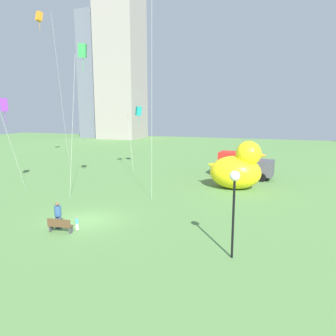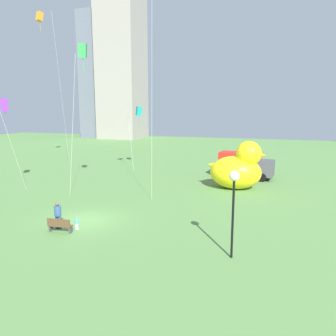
{
  "view_description": "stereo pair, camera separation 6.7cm",
  "coord_description": "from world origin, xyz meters",
  "px_view_note": "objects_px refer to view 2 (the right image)",
  "views": [
    {
      "loc": [
        12.05,
        -18.0,
        7.4
      ],
      "look_at": [
        4.14,
        5.12,
        3.02
      ],
      "focal_mm": 34.41,
      "sensor_mm": 36.0,
      "label": 1
    },
    {
      "loc": [
        12.11,
        -17.98,
        7.4
      ],
      "look_at": [
        4.14,
        5.12,
        3.02
      ],
      "focal_mm": 34.41,
      "sensor_mm": 36.0,
      "label": 2
    }
  ],
  "objects_px": {
    "box_truck": "(245,165)",
    "park_bench": "(60,225)",
    "person_adult": "(58,214)",
    "person_child": "(77,222)",
    "kite_orange": "(40,18)",
    "lamppost": "(234,189)",
    "kite_purple": "(4,105)",
    "kite_green": "(83,52)",
    "kite_teal": "(139,111)",
    "giant_inflatable_duck": "(238,169)"
  },
  "relations": [
    {
      "from": "box_truck",
      "to": "person_adult",
      "type": "bearing_deg",
      "value": -115.96
    },
    {
      "from": "kite_purple",
      "to": "kite_green",
      "type": "bearing_deg",
      "value": 7.21
    },
    {
      "from": "kite_teal",
      "to": "box_truck",
      "type": "bearing_deg",
      "value": -7.73
    },
    {
      "from": "person_adult",
      "to": "kite_purple",
      "type": "bearing_deg",
      "value": 146.73
    },
    {
      "from": "person_adult",
      "to": "kite_orange",
      "type": "bearing_deg",
      "value": 130.19
    },
    {
      "from": "kite_orange",
      "to": "park_bench",
      "type": "bearing_deg",
      "value": -49.71
    },
    {
      "from": "box_truck",
      "to": "kite_orange",
      "type": "distance_m",
      "value": 31.3
    },
    {
      "from": "giant_inflatable_duck",
      "to": "box_truck",
      "type": "height_order",
      "value": "giant_inflatable_duck"
    },
    {
      "from": "giant_inflatable_duck",
      "to": "box_truck",
      "type": "relative_size",
      "value": 0.93
    },
    {
      "from": "person_child",
      "to": "kite_orange",
      "type": "relative_size",
      "value": 0.04
    },
    {
      "from": "lamppost",
      "to": "kite_orange",
      "type": "height_order",
      "value": "kite_orange"
    },
    {
      "from": "box_truck",
      "to": "park_bench",
      "type": "bearing_deg",
      "value": -114.14
    },
    {
      "from": "person_child",
      "to": "park_bench",
      "type": "bearing_deg",
      "value": -132.09
    },
    {
      "from": "person_child",
      "to": "kite_green",
      "type": "relative_size",
      "value": 0.07
    },
    {
      "from": "person_adult",
      "to": "giant_inflatable_duck",
      "type": "bearing_deg",
      "value": 56.92
    },
    {
      "from": "person_child",
      "to": "lamppost",
      "type": "relative_size",
      "value": 0.19
    },
    {
      "from": "person_child",
      "to": "box_truck",
      "type": "distance_m",
      "value": 21.11
    },
    {
      "from": "park_bench",
      "to": "lamppost",
      "type": "xyz_separation_m",
      "value": [
        10.46,
        -0.03,
        3.13
      ]
    },
    {
      "from": "kite_purple",
      "to": "person_adult",
      "type": "bearing_deg",
      "value": -33.27
    },
    {
      "from": "kite_orange",
      "to": "kite_green",
      "type": "relative_size",
      "value": 1.52
    },
    {
      "from": "park_bench",
      "to": "kite_purple",
      "type": "distance_m",
      "value": 15.44
    },
    {
      "from": "person_child",
      "to": "kite_purple",
      "type": "relative_size",
      "value": 0.1
    },
    {
      "from": "park_bench",
      "to": "person_child",
      "type": "height_order",
      "value": "park_bench"
    },
    {
      "from": "kite_purple",
      "to": "kite_orange",
      "type": "height_order",
      "value": "kite_orange"
    },
    {
      "from": "kite_teal",
      "to": "kite_purple",
      "type": "height_order",
      "value": "kite_purple"
    },
    {
      "from": "park_bench",
      "to": "box_truck",
      "type": "bearing_deg",
      "value": 65.86
    },
    {
      "from": "park_bench",
      "to": "kite_orange",
      "type": "distance_m",
      "value": 32.05
    },
    {
      "from": "giant_inflatable_duck",
      "to": "lamppost",
      "type": "xyz_separation_m",
      "value": [
        1.59,
        -14.97,
        1.64
      ]
    },
    {
      "from": "kite_teal",
      "to": "person_child",
      "type": "bearing_deg",
      "value": -76.42
    },
    {
      "from": "kite_teal",
      "to": "kite_green",
      "type": "xyz_separation_m",
      "value": [
        0.98,
        -13.4,
        4.92
      ]
    },
    {
      "from": "lamppost",
      "to": "kite_teal",
      "type": "bearing_deg",
      "value": 124.1
    },
    {
      "from": "kite_green",
      "to": "park_bench",
      "type": "bearing_deg",
      "value": -68.06
    },
    {
      "from": "box_truck",
      "to": "kite_teal",
      "type": "relative_size",
      "value": 0.75
    },
    {
      "from": "lamppost",
      "to": "park_bench",
      "type": "bearing_deg",
      "value": 179.86
    },
    {
      "from": "box_truck",
      "to": "kite_teal",
      "type": "height_order",
      "value": "kite_teal"
    },
    {
      "from": "lamppost",
      "to": "kite_green",
      "type": "height_order",
      "value": "kite_green"
    },
    {
      "from": "kite_purple",
      "to": "box_truck",
      "type": "bearing_deg",
      "value": 31.79
    },
    {
      "from": "box_truck",
      "to": "kite_green",
      "type": "relative_size",
      "value": 0.46
    },
    {
      "from": "person_adult",
      "to": "person_child",
      "type": "height_order",
      "value": "person_adult"
    },
    {
      "from": "giant_inflatable_duck",
      "to": "kite_orange",
      "type": "xyz_separation_m",
      "value": [
        -25.84,
        5.07,
        16.9
      ]
    },
    {
      "from": "park_bench",
      "to": "box_truck",
      "type": "relative_size",
      "value": 0.26
    },
    {
      "from": "box_truck",
      "to": "kite_purple",
      "type": "bearing_deg",
      "value": -148.21
    },
    {
      "from": "giant_inflatable_duck",
      "to": "kite_orange",
      "type": "bearing_deg",
      "value": 168.9
    },
    {
      "from": "giant_inflatable_duck",
      "to": "person_child",
      "type": "bearing_deg",
      "value": -119.97
    },
    {
      "from": "kite_teal",
      "to": "kite_purple",
      "type": "relative_size",
      "value": 0.93
    },
    {
      "from": "lamppost",
      "to": "kite_purple",
      "type": "distance_m",
      "value": 23.38
    },
    {
      "from": "person_adult",
      "to": "person_child",
      "type": "relative_size",
      "value": 2.05
    },
    {
      "from": "park_bench",
      "to": "kite_green",
      "type": "distance_m",
      "value": 14.93
    },
    {
      "from": "lamppost",
      "to": "box_truck",
      "type": "height_order",
      "value": "lamppost"
    },
    {
      "from": "person_adult",
      "to": "lamppost",
      "type": "xyz_separation_m",
      "value": [
        10.98,
        -0.56,
        2.65
      ]
    }
  ]
}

